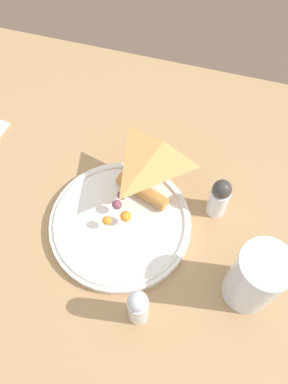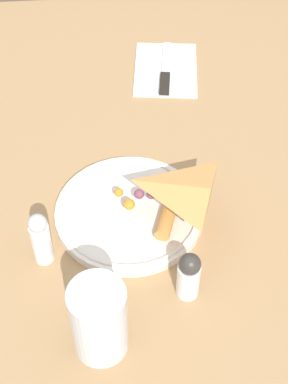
% 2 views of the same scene
% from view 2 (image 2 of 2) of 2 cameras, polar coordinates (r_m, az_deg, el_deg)
% --- Properties ---
extents(ground_plane, '(6.00, 6.00, 0.00)m').
position_cam_2_polar(ground_plane, '(1.64, -1.11, -16.68)').
color(ground_plane, brown).
extents(dining_table, '(1.18, 0.84, 0.74)m').
position_cam_2_polar(dining_table, '(1.09, -1.60, -2.37)').
color(dining_table, '#A87F51').
rests_on(dining_table, ground_plane).
extents(plate_pizza, '(0.24, 0.24, 0.05)m').
position_cam_2_polar(plate_pizza, '(0.95, -1.34, -1.82)').
color(plate_pizza, silver).
rests_on(plate_pizza, dining_table).
extents(milk_glass, '(0.08, 0.08, 0.13)m').
position_cam_2_polar(milk_glass, '(0.78, -4.37, -12.44)').
color(milk_glass, white).
rests_on(milk_glass, dining_table).
extents(napkin_folded, '(0.19, 0.15, 0.00)m').
position_cam_2_polar(napkin_folded, '(1.24, 2.12, 11.81)').
color(napkin_folded, silver).
rests_on(napkin_folded, dining_table).
extents(butter_knife, '(0.18, 0.04, 0.01)m').
position_cam_2_polar(butter_knife, '(1.23, 2.11, 11.76)').
color(butter_knife, black).
rests_on(butter_knife, napkin_folded).
extents(salt_shaker, '(0.03, 0.03, 0.10)m').
position_cam_2_polar(salt_shaker, '(0.88, -10.00, -4.42)').
color(salt_shaker, white).
rests_on(salt_shaker, dining_table).
extents(pepper_shaker, '(0.03, 0.03, 0.09)m').
position_cam_2_polar(pepper_shaker, '(0.84, 4.36, -8.05)').
color(pepper_shaker, white).
rests_on(pepper_shaker, dining_table).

